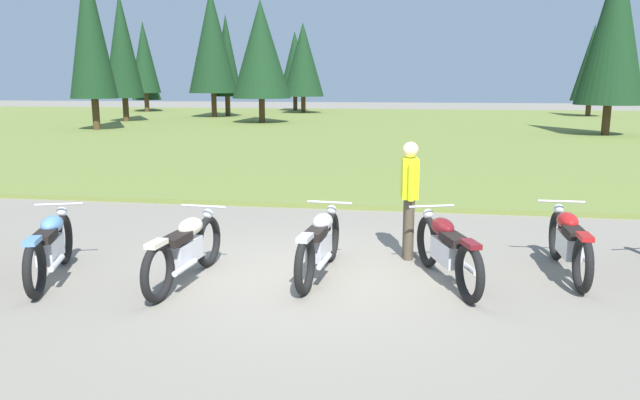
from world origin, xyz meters
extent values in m
plane|color=gray|center=(0.00, 0.00, 0.00)|extent=(140.00, 140.00, 0.00)
cube|color=olive|center=(0.00, 26.21, 0.05)|extent=(80.00, 44.00, 0.10)
cylinder|color=#47331E|center=(-12.23, 34.63, 0.76)|extent=(0.36, 0.36, 1.52)
cone|color=#143319|center=(-12.23, 34.63, 4.36)|extent=(2.09, 2.09, 5.69)
cylinder|color=#47331E|center=(-7.72, 40.06, 0.70)|extent=(0.36, 0.36, 1.40)
cone|color=#143319|center=(-7.72, 40.06, 4.25)|extent=(3.27, 3.27, 5.69)
cylinder|color=#47331E|center=(-21.97, 42.20, 0.50)|extent=(0.36, 0.36, 1.01)
cone|color=#143319|center=(-21.97, 42.20, 3.03)|extent=(2.48, 2.48, 4.04)
cylinder|color=#47331E|center=(-9.14, 43.81, 0.82)|extent=(0.36, 0.36, 1.64)
cone|color=#143319|center=(-9.14, 43.81, 4.20)|extent=(2.66, 2.66, 5.12)
cylinder|color=#47331E|center=(9.84, 21.99, 0.74)|extent=(0.36, 0.36, 1.49)
cone|color=#143319|center=(9.84, 21.99, 4.93)|extent=(2.98, 2.98, 6.88)
cylinder|color=#47331E|center=(-16.77, 28.08, 0.77)|extent=(0.36, 0.36, 1.55)
cone|color=#143319|center=(-16.77, 28.08, 4.72)|extent=(2.41, 2.41, 6.35)
cylinder|color=#47331E|center=(-20.94, 39.95, 0.82)|extent=(0.36, 0.36, 1.65)
cone|color=#143319|center=(-20.94, 39.95, 4.52)|extent=(2.42, 2.42, 5.74)
cylinder|color=#47331E|center=(-14.97, 21.31, 0.84)|extent=(0.36, 0.36, 1.69)
cone|color=#143319|center=(-14.97, 21.31, 5.14)|extent=(2.34, 2.34, 6.90)
cylinder|color=#47331E|center=(-12.84, 33.39, 0.88)|extent=(0.36, 0.36, 1.77)
cone|color=#143319|center=(-12.84, 33.39, 5.29)|extent=(3.37, 3.37, 7.04)
cylinder|color=#47331E|center=(-7.94, 27.89, 0.78)|extent=(0.36, 0.36, 1.56)
cone|color=#143319|center=(-7.94, 27.89, 4.40)|extent=(3.49, 3.49, 5.69)
cylinder|color=#47331E|center=(13.45, 38.69, 0.60)|extent=(0.36, 0.36, 1.21)
cone|color=#143319|center=(13.45, 38.69, 3.86)|extent=(2.63, 2.63, 5.30)
torus|color=black|center=(-3.51, 0.04, 0.35)|extent=(0.33, 0.69, 0.70)
torus|color=black|center=(-3.04, -1.29, 0.35)|extent=(0.33, 0.69, 0.70)
cube|color=silver|center=(-3.28, -0.63, 0.40)|extent=(0.40, 0.67, 0.28)
ellipsoid|color=#598CC6|center=(-3.33, -0.46, 0.68)|extent=(0.40, 0.54, 0.22)
cube|color=black|center=(-3.20, -0.83, 0.62)|extent=(0.37, 0.53, 0.10)
cube|color=#598CC6|center=(-3.04, -1.29, 0.69)|extent=(0.24, 0.35, 0.06)
cylinder|color=silver|center=(-3.47, -0.06, 0.86)|extent=(0.60, 0.23, 0.03)
sphere|color=silver|center=(-3.51, 0.05, 0.73)|extent=(0.14, 0.14, 0.14)
cylinder|color=silver|center=(-3.04, -0.86, 0.30)|extent=(0.25, 0.54, 0.07)
torus|color=black|center=(-1.49, 0.23, 0.35)|extent=(0.15, 0.71, 0.70)
torus|color=black|center=(-1.59, -1.17, 0.35)|extent=(0.15, 0.71, 0.70)
cube|color=silver|center=(-1.54, -0.47, 0.40)|extent=(0.25, 0.65, 0.28)
ellipsoid|color=beige|center=(-1.52, -0.29, 0.68)|extent=(0.29, 0.50, 0.22)
cube|color=black|center=(-1.55, -0.69, 0.62)|extent=(0.25, 0.49, 0.10)
cube|color=beige|center=(-1.59, -1.17, 0.69)|extent=(0.16, 0.33, 0.06)
cylinder|color=silver|center=(-1.49, 0.13, 0.86)|extent=(0.62, 0.08, 0.03)
sphere|color=silver|center=(-1.48, 0.25, 0.73)|extent=(0.14, 0.14, 0.14)
cylinder|color=silver|center=(-1.42, -0.78, 0.30)|extent=(0.11, 0.55, 0.07)
torus|color=black|center=(0.13, 0.75, 0.35)|extent=(0.16, 0.71, 0.70)
torus|color=black|center=(0.02, -0.64, 0.35)|extent=(0.16, 0.71, 0.70)
cube|color=silver|center=(0.08, 0.05, 0.40)|extent=(0.25, 0.65, 0.28)
ellipsoid|color=#B7B7BC|center=(0.09, 0.23, 0.68)|extent=(0.30, 0.50, 0.22)
cube|color=black|center=(0.06, -0.17, 0.62)|extent=(0.26, 0.50, 0.10)
cube|color=#B7B7BC|center=(0.02, -0.64, 0.69)|extent=(0.17, 0.33, 0.06)
cylinder|color=silver|center=(0.13, 0.65, 0.86)|extent=(0.62, 0.08, 0.03)
sphere|color=silver|center=(0.14, 0.77, 0.73)|extent=(0.14, 0.14, 0.14)
cylinder|color=silver|center=(0.19, -0.26, 0.30)|extent=(0.11, 0.55, 0.07)
torus|color=black|center=(1.47, 0.71, 0.35)|extent=(0.32, 0.70, 0.70)
torus|color=black|center=(1.92, -0.62, 0.35)|extent=(0.32, 0.70, 0.70)
cube|color=silver|center=(1.69, 0.05, 0.40)|extent=(0.39, 0.67, 0.28)
ellipsoid|color=maroon|center=(1.64, 0.22, 0.68)|extent=(0.40, 0.54, 0.22)
cube|color=black|center=(1.76, -0.16, 0.62)|extent=(0.36, 0.53, 0.10)
cube|color=maroon|center=(1.92, -0.62, 0.69)|extent=(0.23, 0.35, 0.06)
cylinder|color=silver|center=(1.50, 0.62, 0.86)|extent=(0.60, 0.23, 0.03)
sphere|color=silver|center=(1.46, 0.73, 0.73)|extent=(0.14, 0.14, 0.14)
cylinder|color=silver|center=(1.92, -0.19, 0.30)|extent=(0.24, 0.54, 0.07)
torus|color=black|center=(3.29, 1.33, 0.35)|extent=(0.10, 0.70, 0.70)
torus|color=black|center=(3.28, -0.07, 0.35)|extent=(0.10, 0.70, 0.70)
cube|color=silver|center=(3.28, 0.63, 0.40)|extent=(0.20, 0.64, 0.28)
ellipsoid|color=#AD1919|center=(3.28, 0.81, 0.68)|extent=(0.26, 0.48, 0.22)
cube|color=black|center=(3.28, 0.41, 0.62)|extent=(0.22, 0.48, 0.10)
cube|color=#AD1919|center=(3.28, -0.07, 0.69)|extent=(0.14, 0.32, 0.06)
cylinder|color=silver|center=(3.29, 1.23, 0.86)|extent=(0.62, 0.04, 0.03)
sphere|color=silver|center=(3.29, 1.35, 0.73)|extent=(0.14, 0.14, 0.14)
cylinder|color=silver|center=(3.42, 0.33, 0.30)|extent=(0.07, 0.55, 0.07)
cylinder|color=#4C4233|center=(1.19, 1.15, 0.44)|extent=(0.14, 0.14, 0.88)
cylinder|color=#4C4233|center=(1.21, 0.98, 0.44)|extent=(0.14, 0.14, 0.88)
cube|color=#D8EA19|center=(1.20, 1.07, 1.16)|extent=(0.26, 0.38, 0.56)
sphere|color=beige|center=(1.20, 1.07, 1.56)|extent=(0.22, 0.22, 0.22)
cylinder|color=#D8EA19|center=(1.18, 1.29, 1.14)|extent=(0.09, 0.09, 0.52)
cylinder|color=#D8EA19|center=(1.23, 0.84, 1.14)|extent=(0.09, 0.09, 0.52)
camera|label=1|loc=(1.28, -7.30, 2.48)|focal=33.55mm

